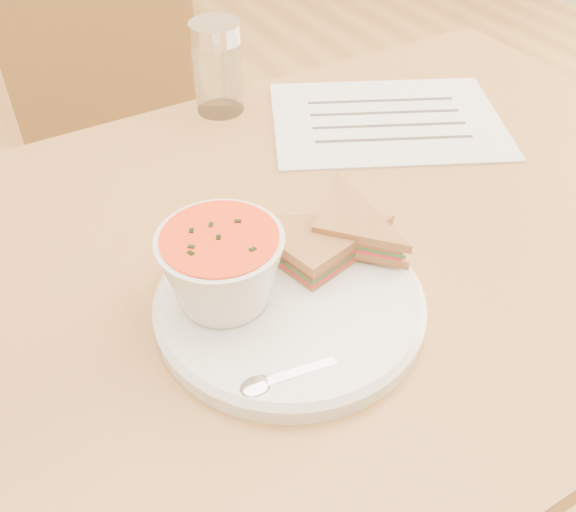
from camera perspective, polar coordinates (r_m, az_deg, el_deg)
dining_table at (r=1.00m, az=3.88°, el=-14.12°), size 1.00×0.70×0.75m
chair_far at (r=1.35m, az=-13.55°, el=5.92°), size 0.45×0.45×0.87m
plate at (r=0.61m, az=0.14°, el=-4.31°), size 0.30×0.30×0.02m
soup_bowl at (r=0.58m, az=-5.85°, el=-1.38°), size 0.14×0.14×0.08m
sandwich_half_a at (r=0.60m, az=2.23°, el=-2.48°), size 0.14×0.14×0.04m
sandwich_half_b at (r=0.63m, az=2.09°, el=1.53°), size 0.14×0.14×0.03m
spoon at (r=0.55m, az=1.58°, el=-10.14°), size 0.15×0.05×0.01m
paper_menu at (r=0.91m, az=8.78°, el=11.86°), size 0.38×0.35×0.00m
condiment_shaker at (r=0.91m, az=-6.27°, el=16.29°), size 0.08×0.08×0.12m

